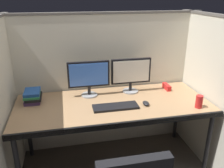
{
  "coord_description": "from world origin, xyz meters",
  "views": [
    {
      "loc": [
        -0.45,
        -1.75,
        1.76
      ],
      "look_at": [
        0.0,
        0.35,
        0.92
      ],
      "focal_mm": 37.68,
      "sensor_mm": 36.0,
      "label": 1
    }
  ],
  "objects_px": {
    "soda_can": "(199,102)",
    "book_stack": "(33,96)",
    "monitor_left": "(89,76)",
    "keyboard_main": "(116,107)",
    "monitor_right": "(131,73)",
    "computer_mouse": "(146,103)",
    "desk": "(113,108)",
    "red_stapler": "(167,87)"
  },
  "relations": [
    {
      "from": "soda_can",
      "to": "book_stack",
      "type": "bearing_deg",
      "value": 163.52
    },
    {
      "from": "keyboard_main",
      "to": "soda_can",
      "type": "distance_m",
      "value": 0.79
    },
    {
      "from": "monitor_left",
      "to": "book_stack",
      "type": "relative_size",
      "value": 1.93
    },
    {
      "from": "desk",
      "to": "computer_mouse",
      "type": "height_order",
      "value": "computer_mouse"
    },
    {
      "from": "monitor_left",
      "to": "keyboard_main",
      "type": "height_order",
      "value": "monitor_left"
    },
    {
      "from": "desk",
      "to": "red_stapler",
      "type": "bearing_deg",
      "value": 19.33
    },
    {
      "from": "soda_can",
      "to": "book_stack",
      "type": "relative_size",
      "value": 0.55
    },
    {
      "from": "computer_mouse",
      "to": "desk",
      "type": "bearing_deg",
      "value": 161.42
    },
    {
      "from": "keyboard_main",
      "to": "book_stack",
      "type": "height_order",
      "value": "book_stack"
    },
    {
      "from": "monitor_left",
      "to": "keyboard_main",
      "type": "bearing_deg",
      "value": -58.02
    },
    {
      "from": "desk",
      "to": "monitor_right",
      "type": "height_order",
      "value": "monitor_right"
    },
    {
      "from": "soda_can",
      "to": "book_stack",
      "type": "distance_m",
      "value": 1.61
    },
    {
      "from": "monitor_right",
      "to": "red_stapler",
      "type": "distance_m",
      "value": 0.46
    },
    {
      "from": "red_stapler",
      "to": "book_stack",
      "type": "height_order",
      "value": "book_stack"
    },
    {
      "from": "monitor_right",
      "to": "desk",
      "type": "bearing_deg",
      "value": -134.89
    },
    {
      "from": "monitor_right",
      "to": "book_stack",
      "type": "relative_size",
      "value": 1.93
    },
    {
      "from": "monitor_right",
      "to": "computer_mouse",
      "type": "bearing_deg",
      "value": -80.83
    },
    {
      "from": "monitor_right",
      "to": "keyboard_main",
      "type": "bearing_deg",
      "value": -125.15
    },
    {
      "from": "monitor_left",
      "to": "book_stack",
      "type": "distance_m",
      "value": 0.59
    },
    {
      "from": "monitor_right",
      "to": "soda_can",
      "type": "height_order",
      "value": "monitor_right"
    },
    {
      "from": "red_stapler",
      "to": "book_stack",
      "type": "bearing_deg",
      "value": -178.76
    },
    {
      "from": "desk",
      "to": "book_stack",
      "type": "distance_m",
      "value": 0.81
    },
    {
      "from": "monitor_left",
      "to": "monitor_right",
      "type": "relative_size",
      "value": 1.0
    },
    {
      "from": "desk",
      "to": "soda_can",
      "type": "height_order",
      "value": "soda_can"
    },
    {
      "from": "keyboard_main",
      "to": "book_stack",
      "type": "xyz_separation_m",
      "value": [
        -0.78,
        0.3,
        0.05
      ]
    },
    {
      "from": "monitor_left",
      "to": "book_stack",
      "type": "xyz_separation_m",
      "value": [
        -0.57,
        -0.03,
        -0.16
      ]
    },
    {
      "from": "monitor_left",
      "to": "monitor_right",
      "type": "height_order",
      "value": "same"
    },
    {
      "from": "keyboard_main",
      "to": "soda_can",
      "type": "xyz_separation_m",
      "value": [
        0.77,
        -0.15,
        0.05
      ]
    },
    {
      "from": "monitor_right",
      "to": "keyboard_main",
      "type": "xyz_separation_m",
      "value": [
        -0.24,
        -0.35,
        -0.2
      ]
    },
    {
      "from": "monitor_right",
      "to": "book_stack",
      "type": "xyz_separation_m",
      "value": [
        -1.02,
        -0.04,
        -0.16
      ]
    },
    {
      "from": "monitor_left",
      "to": "red_stapler",
      "type": "distance_m",
      "value": 0.89
    },
    {
      "from": "computer_mouse",
      "to": "red_stapler",
      "type": "relative_size",
      "value": 0.64
    },
    {
      "from": "monitor_left",
      "to": "soda_can",
      "type": "height_order",
      "value": "monitor_left"
    },
    {
      "from": "monitor_left",
      "to": "desk",
      "type": "bearing_deg",
      "value": -48.56
    },
    {
      "from": "monitor_right",
      "to": "red_stapler",
      "type": "height_order",
      "value": "monitor_right"
    },
    {
      "from": "keyboard_main",
      "to": "computer_mouse",
      "type": "height_order",
      "value": "computer_mouse"
    },
    {
      "from": "desk",
      "to": "red_stapler",
      "type": "xyz_separation_m",
      "value": [
        0.67,
        0.23,
        0.08
      ]
    },
    {
      "from": "monitor_left",
      "to": "red_stapler",
      "type": "relative_size",
      "value": 2.87
    },
    {
      "from": "monitor_left",
      "to": "computer_mouse",
      "type": "relative_size",
      "value": 4.48
    },
    {
      "from": "keyboard_main",
      "to": "computer_mouse",
      "type": "xyz_separation_m",
      "value": [
        0.3,
        -0.0,
        0.01
      ]
    },
    {
      "from": "desk",
      "to": "computer_mouse",
      "type": "bearing_deg",
      "value": -18.58
    },
    {
      "from": "monitor_right",
      "to": "red_stapler",
      "type": "xyz_separation_m",
      "value": [
        0.42,
        -0.01,
        -0.19
      ]
    }
  ]
}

